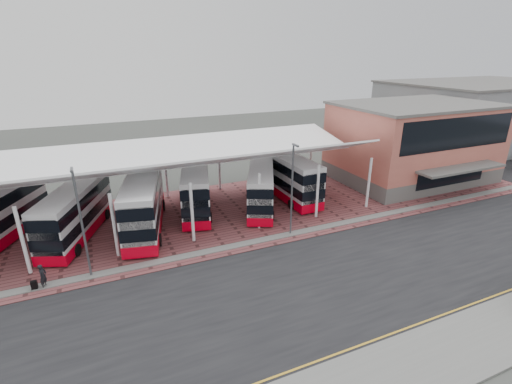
# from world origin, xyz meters

# --- Properties ---
(ground) EXTENTS (140.00, 140.00, 0.00)m
(ground) POSITION_xyz_m (0.00, 0.00, 0.00)
(ground) COLOR #3D403B
(road) EXTENTS (120.00, 14.00, 0.02)m
(road) POSITION_xyz_m (0.00, -1.00, 0.01)
(road) COLOR black
(road) RESTS_ON ground
(forecourt) EXTENTS (72.00, 16.00, 0.06)m
(forecourt) POSITION_xyz_m (2.00, 13.00, 0.03)
(forecourt) COLOR brown
(forecourt) RESTS_ON ground
(sidewalk) EXTENTS (120.00, 4.00, 0.14)m
(sidewalk) POSITION_xyz_m (0.00, -9.00, 0.07)
(sidewalk) COLOR slate
(sidewalk) RESTS_ON ground
(north_kerb) EXTENTS (120.00, 0.80, 0.14)m
(north_kerb) POSITION_xyz_m (0.00, 6.20, 0.07)
(north_kerb) COLOR slate
(north_kerb) RESTS_ON ground
(yellow_line_near) EXTENTS (120.00, 0.12, 0.01)m
(yellow_line_near) POSITION_xyz_m (0.00, -7.00, 0.03)
(yellow_line_near) COLOR gold
(yellow_line_near) RESTS_ON road
(yellow_line_far) EXTENTS (120.00, 0.12, 0.01)m
(yellow_line_far) POSITION_xyz_m (0.00, -6.70, 0.03)
(yellow_line_far) COLOR gold
(yellow_line_far) RESTS_ON road
(canopy) EXTENTS (37.00, 11.63, 7.07)m
(canopy) POSITION_xyz_m (-6.00, 13.94, 5.80)
(canopy) COLOR white
(canopy) RESTS_ON ground
(terminal) EXTENTS (18.40, 14.40, 9.25)m
(terminal) POSITION_xyz_m (23.00, 13.92, 4.66)
(terminal) COLOR #5C5A57
(terminal) RESTS_ON ground
(warehouse) EXTENTS (30.50, 20.50, 10.25)m
(warehouse) POSITION_xyz_m (48.00, 24.00, 5.15)
(warehouse) COLOR slate
(warehouse) RESTS_ON ground
(lamp_west) EXTENTS (0.16, 0.90, 8.07)m
(lamp_west) POSITION_xyz_m (-14.00, 6.27, 4.36)
(lamp_west) COLOR #4D4F54
(lamp_west) RESTS_ON ground
(lamp_east) EXTENTS (0.16, 0.90, 8.07)m
(lamp_east) POSITION_xyz_m (2.00, 6.27, 4.36)
(lamp_east) COLOR #4D4F54
(lamp_east) RESTS_ON ground
(bus_1) EXTENTS (6.12, 10.69, 4.34)m
(bus_1) POSITION_xyz_m (-14.77, 13.27, 2.22)
(bus_1) COLOR silver
(bus_1) RESTS_ON forecourt
(bus_2) EXTENTS (5.19, 11.97, 4.81)m
(bus_2) POSITION_xyz_m (-9.25, 12.66, 2.45)
(bus_2) COLOR silver
(bus_2) RESTS_ON forecourt
(bus_3) EXTENTS (5.27, 11.16, 4.49)m
(bus_3) POSITION_xyz_m (-3.97, 14.96, 2.29)
(bus_3) COLOR silver
(bus_3) RESTS_ON forecourt
(bus_4) EXTENTS (6.52, 10.23, 4.21)m
(bus_4) POSITION_xyz_m (2.17, 12.86, 2.15)
(bus_4) COLOR silver
(bus_4) RESTS_ON forecourt
(bus_5) EXTENTS (2.89, 11.20, 4.61)m
(bus_5) POSITION_xyz_m (5.92, 14.58, 2.35)
(bus_5) COLOR silver
(bus_5) RESTS_ON forecourt
(pedestrian) EXTENTS (0.63, 0.74, 1.72)m
(pedestrian) POSITION_xyz_m (-16.86, 6.09, 0.92)
(pedestrian) COLOR black
(pedestrian) RESTS_ON forecourt
(suitcase) EXTENTS (0.38, 0.27, 0.65)m
(suitcase) POSITION_xyz_m (-17.46, 6.04, 0.39)
(suitcase) COLOR black
(suitcase) RESTS_ON forecourt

